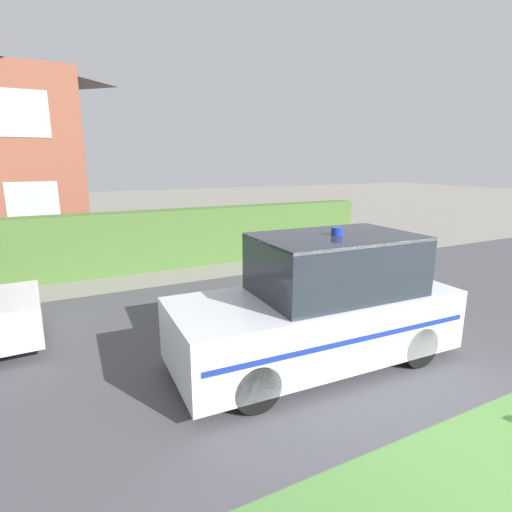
% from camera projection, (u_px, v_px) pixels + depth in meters
% --- Properties ---
extents(road_strip, '(28.00, 6.24, 0.01)m').
position_uv_depth(road_strip, '(304.00, 319.00, 7.18)').
color(road_strip, '#4C4C51').
rests_on(road_strip, ground).
extents(garden_hedge, '(11.00, 0.59, 1.54)m').
position_uv_depth(garden_hedge, '(183.00, 238.00, 10.78)').
color(garden_hedge, '#4C7233').
rests_on(garden_hedge, ground).
extents(police_car, '(4.02, 1.72, 1.90)m').
position_uv_depth(police_car, '(321.00, 305.00, 5.50)').
color(police_car, black).
rests_on(police_car, road_strip).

